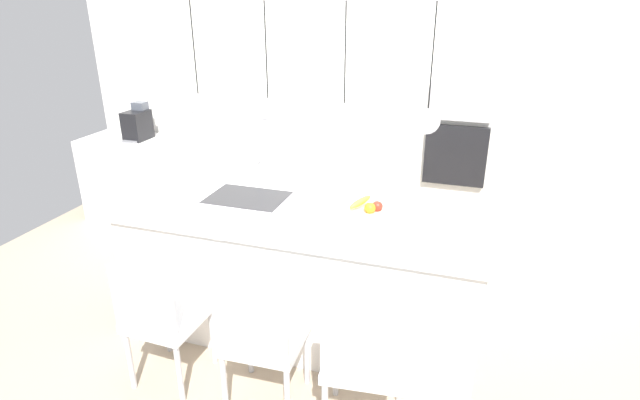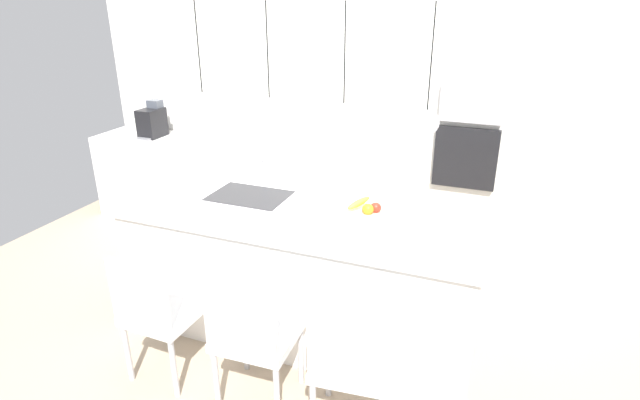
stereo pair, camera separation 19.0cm
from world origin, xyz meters
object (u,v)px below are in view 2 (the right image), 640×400
at_px(chair_near, 158,310).
at_px(chair_far, 354,363).
at_px(chair_middle, 253,334).
at_px(fruit_bowl, 366,214).
at_px(coffee_machine, 152,122).
at_px(microwave, 472,103).
at_px(oven, 465,158).

distance_m(chair_near, chair_far, 1.27).
bearing_deg(chair_middle, chair_near, -179.83).
height_order(fruit_bowl, chair_near, fruit_bowl).
relative_size(coffee_machine, chair_middle, 0.43).
relative_size(fruit_bowl, coffee_machine, 0.77).
distance_m(microwave, chair_middle, 2.79).
bearing_deg(chair_far, chair_middle, -179.74).
bearing_deg(coffee_machine, microwave, 5.25).
height_order(coffee_machine, chair_far, coffee_machine).
bearing_deg(fruit_bowl, microwave, 75.03).
bearing_deg(chair_far, coffee_machine, 143.72).
xyz_separation_m(microwave, oven, (0.00, 0.00, -0.50)).
bearing_deg(coffee_machine, chair_middle, -42.73).
relative_size(fruit_bowl, microwave, 0.55).
height_order(chair_near, chair_middle, chair_near).
bearing_deg(chair_near, fruit_bowl, 36.89).
bearing_deg(fruit_bowl, chair_middle, -117.36).
height_order(chair_middle, chair_far, chair_middle).
xyz_separation_m(microwave, chair_middle, (-0.87, -2.48, -0.93)).
relative_size(chair_near, chair_middle, 1.02).
relative_size(coffee_machine, chair_near, 0.42).
distance_m(fruit_bowl, oven, 1.73).
relative_size(fruit_bowl, chair_middle, 0.33).
height_order(microwave, chair_near, microwave).
height_order(coffee_machine, oven, coffee_machine).
height_order(oven, chair_middle, oven).
bearing_deg(oven, chair_middle, -109.24).
relative_size(oven, chair_middle, 0.64).
bearing_deg(fruit_bowl, oven, 75.03).
distance_m(fruit_bowl, microwave, 1.79).
bearing_deg(chair_middle, chair_far, 0.26).
bearing_deg(oven, fruit_bowl, -104.97).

